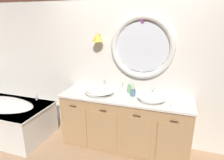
% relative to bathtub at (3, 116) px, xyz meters
% --- Properties ---
extents(ground_plane, '(14.00, 14.00, 0.00)m').
position_rel_bathtub_xyz_m(ground_plane, '(2.09, 0.05, -0.35)').
color(ground_plane, tan).
extents(back_wall_assembly, '(6.40, 0.26, 2.60)m').
position_rel_bathtub_xyz_m(back_wall_assembly, '(2.11, 0.63, 0.98)').
color(back_wall_assembly, silver).
rests_on(back_wall_assembly, ground_plane).
extents(vanity_counter, '(1.99, 0.59, 0.87)m').
position_rel_bathtub_xyz_m(vanity_counter, '(2.13, 0.32, 0.09)').
color(vanity_counter, tan).
rests_on(vanity_counter, ground_plane).
extents(bathtub, '(1.67, 0.88, 0.68)m').
position_rel_bathtub_xyz_m(bathtub, '(0.00, 0.00, 0.00)').
color(bathtub, white).
rests_on(bathtub, ground_plane).
extents(sink_basin_left, '(0.46, 0.46, 0.13)m').
position_rel_bathtub_xyz_m(sink_basin_left, '(1.73, 0.29, 0.59)').
color(sink_basin_left, white).
rests_on(sink_basin_left, vanity_counter).
extents(sink_basin_right, '(0.41, 0.41, 0.11)m').
position_rel_bathtub_xyz_m(sink_basin_right, '(2.53, 0.29, 0.58)').
color(sink_basin_right, white).
rests_on(sink_basin_right, vanity_counter).
extents(faucet_set_left, '(0.24, 0.11, 0.18)m').
position_rel_bathtub_xyz_m(faucet_set_left, '(1.73, 0.51, 0.59)').
color(faucet_set_left, silver).
rests_on(faucet_set_left, vanity_counter).
extents(faucet_set_right, '(0.20, 0.15, 0.14)m').
position_rel_bathtub_xyz_m(faucet_set_right, '(2.53, 0.51, 0.58)').
color(faucet_set_right, silver).
rests_on(faucet_set_right, vanity_counter).
extents(toothbrush_holder_left, '(0.09, 0.09, 0.21)m').
position_rel_bathtub_xyz_m(toothbrush_holder_left, '(2.03, 0.43, 0.58)').
color(toothbrush_holder_left, white).
rests_on(toothbrush_holder_left, vanity_counter).
extents(toothbrush_holder_right, '(0.08, 0.08, 0.22)m').
position_rel_bathtub_xyz_m(toothbrush_holder_right, '(2.23, 0.39, 0.58)').
color(toothbrush_holder_right, slate).
rests_on(toothbrush_holder_right, vanity_counter).
extents(soap_dispenser, '(0.05, 0.06, 0.17)m').
position_rel_bathtub_xyz_m(soap_dispenser, '(2.15, 0.50, 0.59)').
color(soap_dispenser, '#6BAD66').
rests_on(soap_dispenser, vanity_counter).
extents(folded_hand_towel, '(0.14, 0.12, 0.05)m').
position_rel_bathtub_xyz_m(folded_hand_towel, '(2.87, 0.20, 0.54)').
color(folded_hand_towel, white).
rests_on(folded_hand_towel, vanity_counter).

